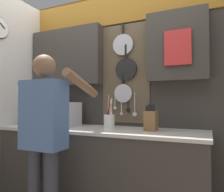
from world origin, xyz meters
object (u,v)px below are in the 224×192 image
(microwave, at_px, (55,114))
(person, at_px, (45,129))
(utensil_crock, at_px, (109,120))
(knife_block, at_px, (151,120))

(microwave, height_order, person, person)
(microwave, relative_size, utensil_crock, 1.51)
(knife_block, relative_size, utensil_crock, 0.74)
(knife_block, height_order, person, person)
(microwave, bearing_deg, knife_block, 0.02)
(knife_block, bearing_deg, person, -145.24)
(utensil_crock, bearing_deg, microwave, -179.87)
(knife_block, relative_size, person, 0.16)
(microwave, height_order, utensil_crock, utensil_crock)
(microwave, distance_m, utensil_crock, 0.71)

